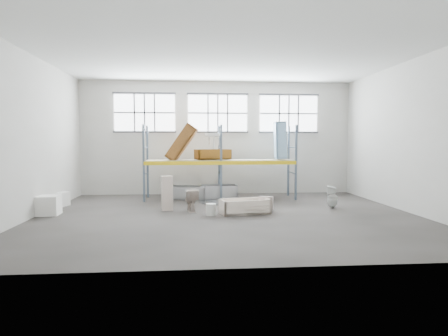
{
  "coord_description": "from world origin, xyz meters",
  "views": [
    {
      "loc": [
        -1.06,
        -11.65,
        2.32
      ],
      "look_at": [
        0.0,
        1.5,
        1.4
      ],
      "focal_mm": 29.88,
      "sensor_mm": 36.0,
      "label": 1
    }
  ],
  "objects": [
    {
      "name": "rust_tub_tilted",
      "position": [
        -1.55,
        3.54,
        2.29
      ],
      "size": [
        1.37,
        0.89,
        1.58
      ],
      "primitive_type": null,
      "rotation": [
        0.0,
        -0.96,
        -0.11
      ],
      "color": "#9C6026",
      "rests_on": "shelf_deck"
    },
    {
      "name": "steel_tub_left",
      "position": [
        -1.29,
        3.51,
        0.26
      ],
      "size": [
        1.51,
        0.89,
        0.52
      ],
      "primitive_type": null,
      "rotation": [
        0.0,
        0.0,
        -0.17
      ],
      "color": "#ACB0B3",
      "rests_on": "floor"
    },
    {
      "name": "wet_patch",
      "position": [
        0.0,
        2.7,
        0.0
      ],
      "size": [
        1.8,
        1.8,
        0.0
      ],
      "primitive_type": "cylinder",
      "color": "black",
      "rests_on": "floor"
    },
    {
      "name": "wall_left",
      "position": [
        -6.05,
        0.0,
        2.5
      ],
      "size": [
        0.1,
        10.0,
        5.0
      ],
      "primitive_type": "cube",
      "color": "#AFAAA2",
      "rests_on": "ground"
    },
    {
      "name": "carton_far",
      "position": [
        -5.98,
        2.16,
        0.25
      ],
      "size": [
        0.75,
        0.75,
        0.5
      ],
      "primitive_type": "cube",
      "rotation": [
        0.0,
        0.0,
        -0.29
      ],
      "color": "silver",
      "rests_on": "floor"
    },
    {
      "name": "sink_on_shelf",
      "position": [
        -0.26,
        3.35,
        2.09
      ],
      "size": [
        0.73,
        0.58,
        0.63
      ],
      "primitive_type": "imported",
      "rotation": [
        0.0,
        0.0,
        -0.04
      ],
      "color": "silver",
      "rests_on": "rust_tub_flat"
    },
    {
      "name": "rack_beam_front",
      "position": [
        0.0,
        2.9,
        1.5
      ],
      "size": [
        6.0,
        0.1,
        0.14
      ],
      "primitive_type": "cube",
      "color": "yellow",
      "rests_on": "floor"
    },
    {
      "name": "rust_tub_flat",
      "position": [
        -0.29,
        3.64,
        1.82
      ],
      "size": [
        1.55,
        1.04,
        0.4
      ],
      "primitive_type": null,
      "rotation": [
        0.0,
        0.0,
        0.29
      ],
      "color": "#976017",
      "rests_on": "shelf_deck"
    },
    {
      "name": "rack_upright_rb",
      "position": [
        3.0,
        4.1,
        1.5
      ],
      "size": [
        0.08,
        0.08,
        3.0
      ],
      "primitive_type": "cube",
      "color": "slate",
      "rests_on": "floor"
    },
    {
      "name": "toilet_beige",
      "position": [
        -1.17,
        0.77,
        0.38
      ],
      "size": [
        0.55,
        0.81,
        0.76
      ],
      "primitive_type": "imported",
      "rotation": [
        0.0,
        0.0,
        3.33
      ],
      "color": "beige",
      "rests_on": "floor"
    },
    {
      "name": "sink_in_tub",
      "position": [
        0.67,
        0.63,
        0.16
      ],
      "size": [
        0.59,
        0.59,
        0.16
      ],
      "primitive_type": "imported",
      "rotation": [
        0.0,
        0.0,
        -0.29
      ],
      "color": "#C1AC9D",
      "rests_on": "bathtub_beige"
    },
    {
      "name": "rack_beam_back",
      "position": [
        0.0,
        4.1,
        1.5
      ],
      "size": [
        6.0,
        0.1,
        0.14
      ],
      "primitive_type": "cube",
      "color": "yellow",
      "rests_on": "floor"
    },
    {
      "name": "rack_upright_ma",
      "position": [
        0.0,
        2.9,
        1.5
      ],
      "size": [
        0.08,
        0.08,
        3.0
      ],
      "primitive_type": "cube",
      "color": "slate",
      "rests_on": "floor"
    },
    {
      "name": "steel_tub_right",
      "position": [
        -0.07,
        3.52,
        0.28
      ],
      "size": [
        1.54,
        0.74,
        0.56
      ],
      "primitive_type": null,
      "rotation": [
        0.0,
        0.0,
        -0.01
      ],
      "color": "#A5A8AE",
      "rests_on": "floor"
    },
    {
      "name": "bathtub_beige",
      "position": [
        0.58,
        0.26,
        0.23
      ],
      "size": [
        1.71,
        1.07,
        0.47
      ],
      "primitive_type": null,
      "rotation": [
        0.0,
        0.0,
        0.21
      ],
      "color": "beige",
      "rests_on": "floor"
    },
    {
      "name": "ceiling",
      "position": [
        0.0,
        0.0,
        5.05
      ],
      "size": [
        12.0,
        10.0,
        0.1
      ],
      "primitive_type": "cube",
      "color": "silver",
      "rests_on": "ground"
    },
    {
      "name": "wall_front",
      "position": [
        0.0,
        -5.05,
        2.5
      ],
      "size": [
        12.0,
        0.1,
        5.0
      ],
      "primitive_type": "cube",
      "color": "#9D9991",
      "rests_on": "ground"
    },
    {
      "name": "cistern_tall",
      "position": [
        -1.99,
        1.01,
        0.59
      ],
      "size": [
        0.42,
        0.32,
        1.17
      ],
      "primitive_type": "cube",
      "rotation": [
        0.0,
        0.0,
        0.21
      ],
      "color": "beige",
      "rests_on": "floor"
    },
    {
      "name": "shelf_deck",
      "position": [
        0.0,
        3.5,
        1.58
      ],
      "size": [
        5.9,
        1.1,
        0.03
      ],
      "primitive_type": "cube",
      "color": "gray",
      "rests_on": "floor"
    },
    {
      "name": "floor",
      "position": [
        0.0,
        0.0,
        -0.05
      ],
      "size": [
        12.0,
        10.0,
        0.1
      ],
      "primitive_type": "cube",
      "color": "#4D4743",
      "rests_on": "ground"
    },
    {
      "name": "rack_upright_la",
      "position": [
        -3.0,
        2.9,
        1.5
      ],
      "size": [
        0.08,
        0.08,
        3.0
      ],
      "primitive_type": "cube",
      "color": "slate",
      "rests_on": "floor"
    },
    {
      "name": "wall_right",
      "position": [
        6.05,
        0.0,
        2.5
      ],
      "size": [
        0.1,
        10.0,
        5.0
      ],
      "primitive_type": "cube",
      "color": "#A29E96",
      "rests_on": "ground"
    },
    {
      "name": "rack_upright_lb",
      "position": [
        -3.0,
        4.1,
        1.5
      ],
      "size": [
        0.08,
        0.08,
        3.0
      ],
      "primitive_type": "cube",
      "color": "slate",
      "rests_on": "floor"
    },
    {
      "name": "rack_upright_mb",
      "position": [
        0.0,
        4.1,
        1.5
      ],
      "size": [
        0.08,
        0.08,
        3.0
      ],
      "primitive_type": "cube",
      "color": "slate",
      "rests_on": "floor"
    },
    {
      "name": "window_left",
      "position": [
        -3.2,
        4.94,
        3.6
      ],
      "size": [
        2.6,
        0.04,
        1.6
      ],
      "primitive_type": "cube",
      "color": "white",
      "rests_on": "wall_back"
    },
    {
      "name": "window_right",
      "position": [
        3.2,
        4.94,
        3.6
      ],
      "size": [
        2.6,
        0.04,
        1.6
      ],
      "primitive_type": "cube",
      "color": "white",
      "rests_on": "wall_back"
    },
    {
      "name": "blue_tub_upright",
      "position": [
        2.49,
        3.5,
        2.4
      ],
      "size": [
        0.52,
        0.73,
        1.52
      ],
      "primitive_type": null,
      "rotation": [
        0.0,
        1.54,
        -0.06
      ],
      "color": "#86B1D9",
      "rests_on": "shelf_deck"
    },
    {
      "name": "cistern_spare",
      "position": [
        1.35,
        0.56,
        0.28
      ],
      "size": [
        0.51,
        0.37,
        0.45
      ],
      "primitive_type": "cube",
      "rotation": [
        0.0,
        0.0,
        -0.34
      ],
      "color": "#C1AAA4",
      "rests_on": "bathtub_beige"
    },
    {
      "name": "toilet_white",
      "position": [
        3.78,
        0.96,
        0.4
      ],
      "size": [
        0.47,
        0.46,
        0.8
      ],
      "primitive_type": "imported",
      "rotation": [
        0.0,
        0.0,
        -1.93
      ],
      "color": "white",
      "rests_on": "floor"
    },
    {
      "name": "bucket",
      "position": [
        -0.53,
        0.04,
        0.18
      ],
      "size": [
        0.37,
        0.37,
        0.37
      ],
      "primitive_type": "cylinder",
      "rotation": [
        0.0,
        0.0,
        0.19
      ],
      "color": "silver",
      "rests_on": "floor"
    },
    {
      "name": "wall_back",
      "position": [
        0.0,
        5.05,
        2.5
      ],
      "size": [
        12.0,
        0.1,
        5.0
      ],
      "primitive_type": "cube",
      "color": "#AEAAA1",
      "rests_on": "ground"
    },
    {
      "name": "rack_upright_ra",
      "position": [
        3.0,
        2.9,
        1.5
      ],
      "size": [
        0.08,
        0.08,
        3.0
      ],
      "primitive_type": "cube",
      "color": "slate",
      "rests_on": "floor"
    },
    {
      "name": "window_mid",
      "position": [
        0.0,
        4.94,
        3.6
      ],
      "size": [
        2.6,
        0.04,
        1.6
      ],
      "primitive_type": "cube",
      "color": "white",
      "rests_on": "wall_back"
    },
    {
      "name": "carton_near",
      "position": [
        -5.73,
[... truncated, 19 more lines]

